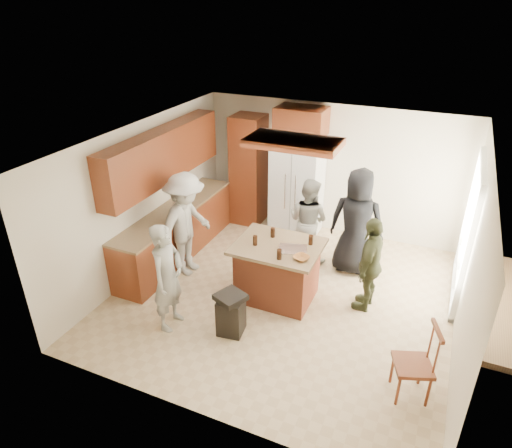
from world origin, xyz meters
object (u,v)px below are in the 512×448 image
at_px(person_counter, 186,225).
at_px(spindle_chair, 415,365).
at_px(person_behind_left, 308,220).
at_px(person_behind_right, 357,222).
at_px(kitchen_island, 277,271).
at_px(person_side_right, 370,264).
at_px(trash_bin, 231,313).
at_px(refrigerator, 297,189).
at_px(person_front_left, 168,277).

bearing_deg(person_counter, spindle_chair, -103.78).
xyz_separation_m(person_behind_left, person_behind_right, (0.84, -0.04, 0.16)).
relative_size(person_counter, kitchen_island, 1.39).
distance_m(person_side_right, trash_bin, 2.14).
xyz_separation_m(person_counter, refrigerator, (1.18, 2.10, 0.01)).
height_order(person_front_left, trash_bin, person_front_left).
bearing_deg(person_side_right, person_counter, -79.94).
xyz_separation_m(person_side_right, refrigerator, (-1.78, 1.87, 0.15)).
bearing_deg(refrigerator, trash_bin, -86.86).
bearing_deg(kitchen_island, spindle_chair, -28.65).
relative_size(person_front_left, refrigerator, 0.89).
distance_m(person_side_right, kitchen_island, 1.39).
distance_m(person_behind_right, trash_bin, 2.63).
bearing_deg(kitchen_island, refrigerator, 101.88).
xyz_separation_m(person_front_left, person_side_right, (2.46, 1.54, -0.05)).
xyz_separation_m(person_front_left, kitchen_island, (1.14, 1.22, -0.32)).
bearing_deg(person_counter, trash_bin, -124.81).
height_order(person_behind_left, spindle_chair, person_behind_left).
bearing_deg(kitchen_island, person_side_right, 13.36).
height_order(person_behind_right, trash_bin, person_behind_right).
bearing_deg(spindle_chair, person_front_left, -179.26).
distance_m(refrigerator, kitchen_island, 2.27).
xyz_separation_m(person_behind_right, spindle_chair, (1.26, -2.42, -0.46)).
relative_size(kitchen_island, spindle_chair, 1.29).
height_order(person_behind_right, person_side_right, person_behind_right).
height_order(person_behind_left, person_counter, person_counter).
bearing_deg(refrigerator, spindle_chair, -52.07).
bearing_deg(trash_bin, person_side_right, 39.98).
bearing_deg(person_front_left, refrigerator, -12.46).
bearing_deg(person_side_right, kitchen_island, -71.12).
relative_size(person_behind_right, person_counter, 1.03).
xyz_separation_m(person_counter, kitchen_island, (1.64, -0.08, -0.42)).
bearing_deg(person_side_right, refrigerator, -130.83).
xyz_separation_m(person_behind_left, person_counter, (-1.70, -1.20, 0.13)).
height_order(person_behind_left, person_behind_right, person_behind_right).
height_order(person_behind_right, refrigerator, person_behind_right).
bearing_deg(spindle_chair, refrigerator, 127.93).
relative_size(person_side_right, refrigerator, 0.83).
xyz_separation_m(person_behind_right, person_side_right, (0.42, -0.92, -0.17)).
bearing_deg(person_front_left, spindle_chair, -90.36).
distance_m(person_behind_right, person_counter, 2.79).
bearing_deg(spindle_chair, person_behind_left, 130.47).
relative_size(person_front_left, kitchen_island, 1.25).
bearing_deg(person_front_left, person_side_right, -59.14).
bearing_deg(kitchen_island, trash_bin, -105.32).
height_order(person_front_left, refrigerator, refrigerator).
bearing_deg(person_behind_right, kitchen_island, 52.14).
xyz_separation_m(person_behind_left, refrigerator, (-0.52, 0.90, 0.14)).
distance_m(person_behind_left, kitchen_island, 1.31).
bearing_deg(trash_bin, person_counter, 140.61).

